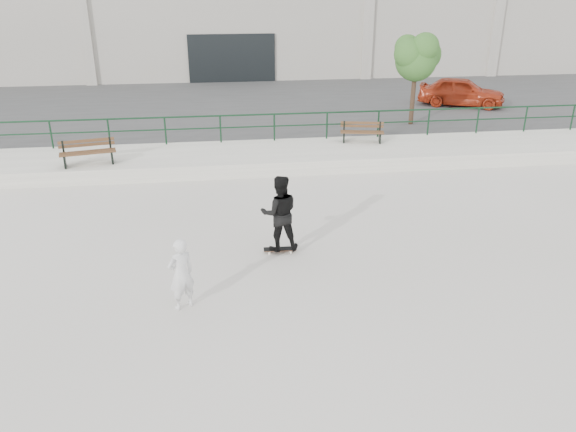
{
  "coord_description": "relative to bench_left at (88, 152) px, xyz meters",
  "views": [
    {
      "loc": [
        -1.23,
        -9.64,
        6.16
      ],
      "look_at": [
        0.33,
        2.0,
        1.15
      ],
      "focal_mm": 35.0,
      "sensor_mm": 36.0,
      "label": 1
    }
  ],
  "objects": [
    {
      "name": "tree",
      "position": [
        12.34,
        3.93,
        2.38
      ],
      "size": [
        2.08,
        1.85,
        3.71
      ],
      "color": "#493624",
      "rests_on": "parking_strip"
    },
    {
      "name": "red_car",
      "position": [
        15.86,
        7.1,
        0.27
      ],
      "size": [
        4.26,
        3.11,
        1.35
      ],
      "primitive_type": "imported",
      "rotation": [
        0.0,
        0.0,
        1.13
      ],
      "color": "#AD2F15",
      "rests_on": "parking_strip"
    },
    {
      "name": "ledge",
      "position": [
        5.36,
        0.79,
        -0.65
      ],
      "size": [
        30.0,
        3.0,
        0.5
      ],
      "primitive_type": "cube",
      "color": "beige",
      "rests_on": "ground"
    },
    {
      "name": "bench_right",
      "position": [
        9.57,
        1.48,
        -0.04
      ],
      "size": [
        1.66,
        0.78,
        0.74
      ],
      "rotation": [
        0.0,
        0.0,
        -0.21
      ],
      "color": "#54391C",
      "rests_on": "ledge"
    },
    {
      "name": "skateboard",
      "position": [
        5.56,
        -6.22,
        -0.83
      ],
      "size": [
        0.79,
        0.24,
        0.09
      ],
      "rotation": [
        0.0,
        0.0,
        -0.05
      ],
      "color": "black",
      "rests_on": "ground"
    },
    {
      "name": "parking_strip",
      "position": [
        5.36,
        9.29,
        -0.65
      ],
      "size": [
        60.0,
        14.0,
        0.5
      ],
      "primitive_type": "cube",
      "color": "#404040",
      "rests_on": "ground"
    },
    {
      "name": "commercial_building",
      "position": [
        5.36,
        23.29,
        3.67
      ],
      "size": [
        44.2,
        16.33,
        8.0
      ],
      "color": "#BEB5AA",
      "rests_on": "ground"
    },
    {
      "name": "bench_left",
      "position": [
        0.0,
        0.0,
        0.0
      ],
      "size": [
        1.82,
        0.86,
        0.81
      ],
      "rotation": [
        0.0,
        0.0,
        0.21
      ],
      "color": "#54391C",
      "rests_on": "ledge"
    },
    {
      "name": "standing_skater",
      "position": [
        5.56,
        -6.22,
        0.13
      ],
      "size": [
        0.91,
        0.71,
        1.86
      ],
      "primitive_type": "imported",
      "rotation": [
        0.0,
        0.0,
        3.14
      ],
      "color": "black",
      "rests_on": "skateboard"
    },
    {
      "name": "railing",
      "position": [
        5.36,
        2.09,
        0.34
      ],
      "size": [
        28.0,
        0.06,
        1.03
      ],
      "color": "#14371F",
      "rests_on": "ledge"
    },
    {
      "name": "ground",
      "position": [
        5.36,
        -8.71,
        -0.9
      ],
      "size": [
        120.0,
        120.0,
        0.0
      ],
      "primitive_type": "plane",
      "color": "#B4B0A5",
      "rests_on": "ground"
    },
    {
      "name": "seated_skater",
      "position": [
        3.33,
        -8.41,
        -0.14
      ],
      "size": [
        0.66,
        0.6,
        1.52
      ],
      "primitive_type": "imported",
      "rotation": [
        0.0,
        0.0,
        3.68
      ],
      "color": "silver",
      "rests_on": "ground"
    }
  ]
}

